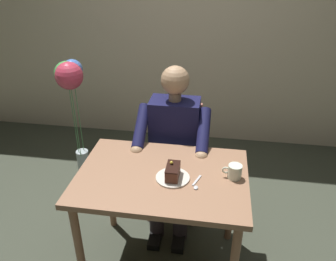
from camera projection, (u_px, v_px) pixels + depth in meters
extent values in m
plane|color=#3D4234|center=(163.00, 261.00, 2.36)|extent=(14.00, 14.00, 0.00)
cube|color=beige|center=(194.00, 2.00, 3.32)|extent=(6.40, 0.12, 3.00)
cube|color=#966A4D|center=(162.00, 177.00, 2.01)|extent=(1.03, 0.72, 0.04)
cylinder|color=#A06D50|center=(79.00, 249.00, 1.99)|extent=(0.05, 0.05, 0.74)
cylinder|color=#A06D50|center=(232.00, 200.00, 2.39)|extent=(0.05, 0.05, 0.74)
cylinder|color=#A06D50|center=(110.00, 188.00, 2.51)|extent=(0.05, 0.05, 0.74)
cube|color=#9D5B4E|center=(175.00, 166.00, 2.65)|extent=(0.42, 0.42, 0.04)
cube|color=#9D5B4E|center=(178.00, 128.00, 2.70)|extent=(0.38, 0.04, 0.45)
cylinder|color=#9D5B4E|center=(194.00, 204.00, 2.58)|extent=(0.04, 0.04, 0.43)
cylinder|color=#9D5B4E|center=(149.00, 199.00, 2.62)|extent=(0.04, 0.04, 0.43)
cylinder|color=#9D5B4E|center=(198.00, 177.00, 2.89)|extent=(0.04, 0.04, 0.43)
cylinder|color=#9D5B4E|center=(157.00, 173.00, 2.94)|extent=(0.04, 0.04, 0.43)
cube|color=#16163F|center=(175.00, 134.00, 2.49)|extent=(0.36, 0.22, 0.56)
sphere|color=tan|center=(175.00, 80.00, 2.29)|extent=(0.20, 0.20, 0.20)
cylinder|color=tan|center=(175.00, 96.00, 2.35)|extent=(0.09, 0.09, 0.06)
cylinder|color=#16163F|center=(204.00, 131.00, 2.28)|extent=(0.08, 0.33, 0.26)
sphere|color=tan|center=(201.00, 157.00, 2.20)|extent=(0.09, 0.09, 0.09)
cylinder|color=#16163F|center=(141.00, 126.00, 2.34)|extent=(0.08, 0.33, 0.26)
sphere|color=tan|center=(137.00, 152.00, 2.26)|extent=(0.09, 0.09, 0.09)
cylinder|color=#342A31|center=(184.00, 177.00, 2.52)|extent=(0.13, 0.38, 0.14)
cylinder|color=#342A31|center=(160.00, 175.00, 2.54)|extent=(0.13, 0.38, 0.14)
cylinder|color=#342A31|center=(180.00, 216.00, 2.47)|extent=(0.11, 0.11, 0.41)
cube|color=black|center=(179.00, 240.00, 2.50)|extent=(0.09, 0.22, 0.05)
cylinder|color=#342A31|center=(157.00, 214.00, 2.50)|extent=(0.11, 0.11, 0.41)
cube|color=black|center=(156.00, 237.00, 2.53)|extent=(0.09, 0.22, 0.05)
cylinder|color=silver|center=(173.00, 178.00, 1.97)|extent=(0.20, 0.20, 0.01)
cube|color=brown|center=(173.00, 172.00, 1.95)|extent=(0.07, 0.14, 0.07)
cube|color=black|center=(173.00, 167.00, 1.93)|extent=(0.08, 0.14, 0.01)
sphere|color=gold|center=(171.00, 163.00, 1.94)|extent=(0.02, 0.02, 0.02)
cylinder|color=silver|center=(235.00, 172.00, 1.95)|extent=(0.08, 0.08, 0.09)
torus|color=silver|center=(226.00, 170.00, 1.96)|extent=(0.05, 0.01, 0.05)
cylinder|color=black|center=(235.00, 166.00, 1.94)|extent=(0.07, 0.07, 0.01)
cube|color=silver|center=(197.00, 180.00, 1.95)|extent=(0.05, 0.11, 0.01)
ellipsoid|color=silver|center=(196.00, 188.00, 1.88)|extent=(0.03, 0.04, 0.01)
cylinder|color=#B2C1C6|center=(83.00, 161.00, 3.30)|extent=(0.12, 0.12, 0.22)
sphere|color=#5082DE|center=(72.00, 70.00, 2.89)|extent=(0.18, 0.18, 0.18)
cylinder|color=#4C9956|center=(79.00, 117.00, 3.10)|extent=(0.01, 0.01, 0.73)
sphere|color=#4FBB5B|center=(67.00, 74.00, 2.86)|extent=(0.22, 0.22, 0.22)
cylinder|color=#4C9956|center=(74.00, 120.00, 3.08)|extent=(0.01, 0.01, 0.69)
sphere|color=#E1405D|center=(69.00, 76.00, 2.79)|extent=(0.24, 0.24, 0.24)
cylinder|color=#4C9956|center=(76.00, 124.00, 3.01)|extent=(0.01, 0.01, 0.69)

